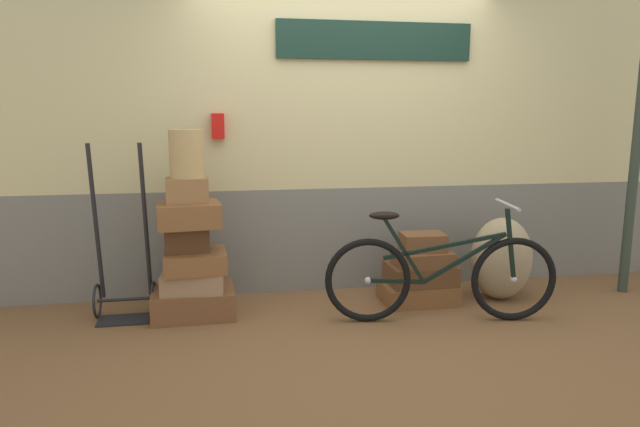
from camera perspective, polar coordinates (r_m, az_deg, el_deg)
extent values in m
cube|color=brown|center=(4.27, 4.44, -11.08)|extent=(9.08, 5.20, 0.06)
cube|color=slate|center=(4.92, 2.06, -2.38)|extent=(7.08, 0.20, 0.89)
cube|color=#CCBC84|center=(4.81, 2.16, 12.59)|extent=(7.08, 0.20, 1.66)
cube|color=#142D23|center=(4.78, 5.69, 17.22)|extent=(1.63, 0.04, 0.30)
cube|color=red|center=(4.56, -10.41, 8.81)|extent=(0.10, 0.08, 0.20)
cylinder|color=#2D382D|center=(5.32, 29.72, 6.24)|extent=(0.08, 0.08, 2.55)
cube|color=brown|center=(4.39, -12.79, -8.82)|extent=(0.62, 0.48, 0.21)
cube|color=#937051|center=(4.31, -12.87, -6.69)|extent=(0.46, 0.38, 0.15)
cube|color=brown|center=(4.27, -12.65, -4.78)|extent=(0.48, 0.43, 0.15)
cube|color=#4C2D19|center=(4.27, -13.47, -2.47)|extent=(0.34, 0.28, 0.19)
cube|color=brown|center=(4.19, -13.31, -0.13)|extent=(0.49, 0.41, 0.18)
cube|color=olive|center=(4.18, -13.48, 2.33)|extent=(0.32, 0.25, 0.18)
cube|color=brown|center=(4.66, 9.96, -7.96)|extent=(0.59, 0.42, 0.15)
cube|color=brown|center=(4.62, 10.24, -6.10)|extent=(0.54, 0.39, 0.16)
cube|color=brown|center=(4.55, 10.51, -4.56)|extent=(0.46, 0.33, 0.12)
cube|color=brown|center=(4.54, 10.50, -2.89)|extent=(0.35, 0.27, 0.14)
cylinder|color=tan|center=(4.16, -13.50, 5.99)|extent=(0.25, 0.25, 0.35)
torus|color=black|center=(4.55, -21.87, -8.32)|extent=(0.02, 0.26, 0.26)
torus|color=black|center=(4.48, -16.67, -8.29)|extent=(0.02, 0.26, 0.26)
cylinder|color=black|center=(4.51, -19.29, -8.31)|extent=(0.41, 0.02, 0.02)
cylinder|color=black|center=(4.40, -22.00, -0.95)|extent=(0.03, 0.19, 1.18)
cylinder|color=black|center=(4.34, -17.46, -0.82)|extent=(0.03, 0.19, 1.18)
cube|color=black|center=(4.45, -19.42, -10.25)|extent=(0.37, 0.22, 0.02)
ellipsoid|color=#9E8966|center=(4.83, 18.09, -4.40)|extent=(0.51, 0.43, 0.68)
torus|color=black|center=(4.11, 4.93, -6.85)|extent=(0.63, 0.14, 0.63)
sphere|color=#B2B2B7|center=(4.11, 4.93, -6.85)|extent=(0.05, 0.05, 0.05)
torus|color=black|center=(4.36, 19.23, -6.39)|extent=(0.63, 0.14, 0.63)
sphere|color=#B2B2B7|center=(4.36, 19.23, -6.39)|extent=(0.05, 0.05, 0.05)
cube|color=black|center=(4.20, 14.58, -4.45)|extent=(0.60, 0.12, 0.38)
cube|color=black|center=(4.08, 8.61, -3.78)|extent=(0.32, 0.08, 0.49)
cube|color=black|center=(4.14, 7.76, -6.89)|extent=(0.41, 0.09, 0.04)
cube|color=black|center=(4.14, 12.64, -3.28)|extent=(0.89, 0.16, 0.20)
cube|color=black|center=(4.28, 18.95, -3.02)|extent=(0.11, 0.04, 0.53)
ellipsoid|color=black|center=(4.01, 6.60, -0.21)|extent=(0.23, 0.12, 0.06)
cylinder|color=#A5A5AD|center=(4.21, 18.67, 0.87)|extent=(0.09, 0.46, 0.02)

